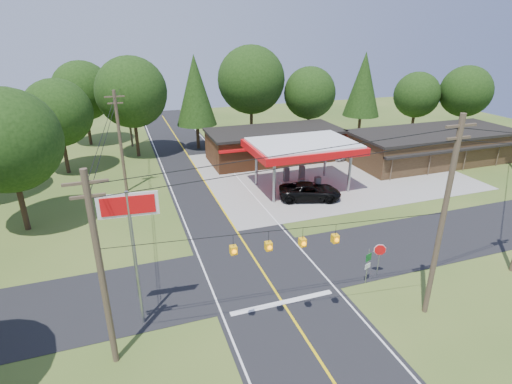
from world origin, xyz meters
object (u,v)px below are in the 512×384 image
object	(u,v)px
gas_canopy	(303,148)
octagonal_stop_sign	(380,252)
sedan_car	(332,153)
big_stop_sign	(131,227)
suv_car	(310,191)

from	to	relation	value
gas_canopy	octagonal_stop_sign	world-z (taller)	gas_canopy
sedan_car	big_stop_sign	xyz separation A→B (m)	(-25.00, -23.67, 5.32)
suv_car	sedan_car	bearing A→B (deg)	-19.91
gas_canopy	suv_car	xyz separation A→B (m)	(-0.50, -3.00, -3.45)
octagonal_stop_sign	suv_car	bearing A→B (deg)	83.43
big_stop_sign	suv_car	bearing A→B (deg)	37.52
big_stop_sign	octagonal_stop_sign	xyz separation A→B (m)	(15.00, -0.35, -4.24)
gas_canopy	sedan_car	bearing A→B (deg)	45.00
big_stop_sign	octagonal_stop_sign	distance (m)	15.59
suv_car	big_stop_sign	xyz separation A→B (m)	(-16.50, -12.67, 5.19)
suv_car	octagonal_stop_sign	size ratio (longest dim) A/B	2.47
suv_car	big_stop_sign	size ratio (longest dim) A/B	0.74
gas_canopy	octagonal_stop_sign	size ratio (longest dim) A/B	4.46
gas_canopy	octagonal_stop_sign	distance (m)	16.33
gas_canopy	sedan_car	distance (m)	11.87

